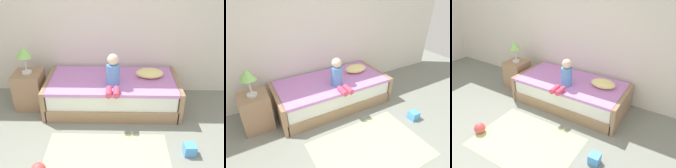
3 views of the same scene
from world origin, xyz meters
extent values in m
plane|color=gray|center=(0.00, 0.00, 0.00)|extent=(9.20, 9.20, 0.00)
cube|color=silver|center=(0.00, 2.60, 1.45)|extent=(7.20, 0.10, 2.90)
cube|color=#997556|center=(0.39, 2.00, 0.10)|extent=(2.00, 1.00, 0.20)
cube|color=white|center=(0.39, 2.00, 0.33)|extent=(1.94, 0.94, 0.25)
cube|color=#C67FD1|center=(0.39, 2.00, 0.47)|extent=(1.98, 0.98, 0.05)
cube|color=#997556|center=(-0.63, 2.00, 0.25)|extent=(0.07, 1.00, 0.50)
cube|color=#997556|center=(1.41, 2.00, 0.25)|extent=(0.07, 1.00, 0.50)
cube|color=#997556|center=(-0.96, 2.00, 0.30)|extent=(0.44, 0.44, 0.60)
cylinder|color=silver|center=(-0.96, 2.00, 0.61)|extent=(0.15, 0.15, 0.03)
cylinder|color=silver|center=(-0.96, 2.00, 0.75)|extent=(0.02, 0.02, 0.24)
cone|color=#8CCC66|center=(-0.96, 2.00, 0.96)|extent=(0.24, 0.24, 0.18)
cylinder|color=#598CD1|center=(0.40, 1.82, 0.67)|extent=(0.20, 0.20, 0.34)
sphere|color=beige|center=(0.40, 1.82, 0.92)|extent=(0.17, 0.17, 0.17)
cylinder|color=#D83F60|center=(0.35, 1.52, 0.55)|extent=(0.09, 0.22, 0.09)
cylinder|color=#D83F60|center=(0.46, 1.52, 0.55)|extent=(0.09, 0.22, 0.09)
ellipsoid|color=#F2E58C|center=(0.99, 2.10, 0.56)|extent=(0.44, 0.30, 0.13)
sphere|color=#E54C4C|center=(-0.44, 0.49, 0.09)|extent=(0.18, 0.18, 0.18)
cube|color=#B2D189|center=(0.35, 0.70, 0.00)|extent=(1.60, 1.10, 0.01)
cube|color=#4C99E5|center=(1.41, 0.88, 0.07)|extent=(0.15, 0.15, 0.15)
camera|label=1|loc=(0.46, -1.69, 2.42)|focal=41.99mm
camera|label=2|loc=(-0.99, -0.74, 2.17)|focal=30.41mm
camera|label=3|loc=(2.16, -1.14, 2.40)|focal=34.78mm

